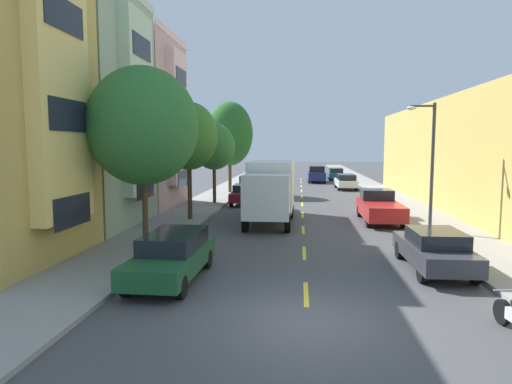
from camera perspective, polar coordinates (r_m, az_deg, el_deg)
ground_plane at (r=40.93m, az=5.82°, el=-0.12°), size 160.00×160.00×0.00m
sidewalk_left at (r=39.54m, az=-4.51°, el=-0.22°), size 3.20×120.00×0.14m
sidewalk_right at (r=39.62m, az=16.16°, el=-0.42°), size 3.20×120.00×0.14m
lane_centerline_dashes at (r=35.47m, az=5.86°, el=-1.05°), size 0.14×47.20×0.01m
townhouse_second_sage at (r=26.88m, az=-28.24°, el=8.68°), size 13.46×7.30×12.21m
townhouse_third_rose at (r=32.78m, az=-18.80°, el=8.06°), size 10.68×7.30×11.77m
street_tree_nearest at (r=18.44m, az=-14.17°, el=8.12°), size 4.36×4.36×7.26m
street_tree_second at (r=25.53m, az=-8.53°, el=7.02°), size 3.22×3.22×6.58m
street_tree_third at (r=32.76m, az=-5.36°, el=5.75°), size 3.07×3.07×5.75m
street_tree_farthest at (r=40.07m, az=-3.36°, el=7.40°), size 4.10×4.10×8.03m
street_lamp at (r=22.97m, az=21.15°, el=4.19°), size 1.35×0.28×6.16m
delivery_box_truck at (r=25.07m, az=1.92°, el=0.48°), size 2.50×7.32×3.38m
parked_sedan_charcoal at (r=16.66m, az=21.73°, el=-6.75°), size 1.86×4.52×1.43m
parked_sedan_burgundy at (r=33.03m, az=-1.46°, el=-0.23°), size 1.89×4.54×1.43m
parked_hatchback_silver at (r=52.12m, az=1.08°, el=2.03°), size 1.84×4.04×1.50m
parked_pickup_red at (r=26.31m, az=15.42°, el=-1.84°), size 2.00×5.30×1.73m
parked_pickup_sky at (r=39.14m, az=-0.51°, el=0.85°), size 2.05×5.32×1.73m
parked_wagon_white at (r=44.96m, az=11.34°, el=1.36°), size 1.91×4.73×1.50m
parked_wagon_teal at (r=57.20m, az=10.09°, el=2.33°), size 1.87×4.72×1.50m
parked_wagon_forest at (r=14.68m, az=-10.65°, el=-7.89°), size 1.95×4.75×1.50m
moving_navy_sedan at (r=53.04m, az=7.71°, el=2.30°), size 1.95×4.80×1.93m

